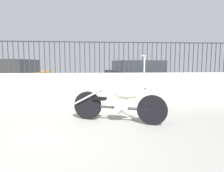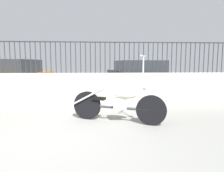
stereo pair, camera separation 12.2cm
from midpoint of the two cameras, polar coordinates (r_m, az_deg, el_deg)
ground_plane at (r=3.66m, az=-18.28°, el=-14.39°), size 40.00×40.00×0.00m
low_wall at (r=5.98m, az=-12.27°, el=-1.13°), size 10.90×0.18×1.00m
fence_railing at (r=5.93m, az=-12.53°, el=9.13°), size 10.90×0.04×0.91m
motorcycle_dark_grey at (r=4.39m, az=1.34°, el=-4.94°), size 1.98×0.95×1.45m
car_orange at (r=8.91m, az=-25.80°, el=2.23°), size 2.30×4.15×1.42m
car_black at (r=8.36m, az=7.62°, el=2.54°), size 2.32×4.40×1.38m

